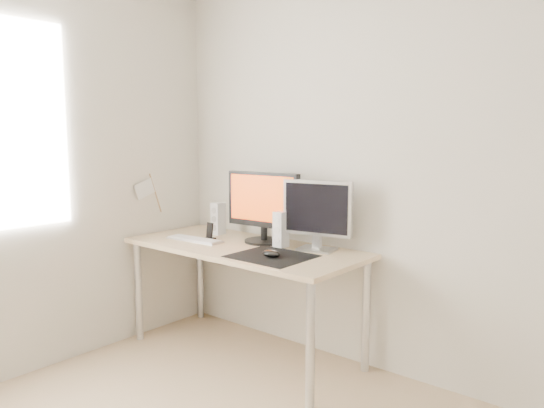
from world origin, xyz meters
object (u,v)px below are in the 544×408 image
Objects in this scene: main_monitor at (263,204)px; speaker_left at (218,218)px; keyboard at (194,239)px; desk at (244,257)px; speaker_right at (281,229)px; phone_dock at (210,234)px; mouse at (271,254)px; second_monitor at (317,212)px.

main_monitor reaches higher than speaker_left.
desk is at bearing 14.55° from keyboard.
speaker_right reaches higher than phone_dock.
phone_dock is (-0.52, -0.13, -0.08)m from speaker_right.
mouse is 0.52× the size of speaker_left.
mouse is 0.67m from phone_dock.
second_monitor reaches higher than speaker_right.
keyboard is (-0.81, -0.28, -0.23)m from second_monitor.
main_monitor is at bearing -1.39° from speaker_left.
mouse is 0.72m from keyboard.
main_monitor is 0.53m from keyboard.
desk is at bearing -22.45° from speaker_left.
keyboard is 0.11m from phone_dock.
keyboard reaches higher than desk.
desk is at bearing 1.54° from phone_dock.
mouse reaches higher than keyboard.
mouse is at bearing -105.75° from second_monitor.
speaker_left is (-0.43, 0.01, -0.14)m from main_monitor.
speaker_right is (0.18, -0.04, -0.14)m from main_monitor.
speaker_right reaches higher than desk.
main_monitor is 0.23m from speaker_right.
desk is 6.99× the size of speaker_right.
second_monitor is 0.80m from phone_dock.
desk is 2.90× the size of main_monitor.
mouse is 0.52× the size of speaker_right.
main_monitor is 1.29× the size of keyboard.
keyboard is (-0.37, -0.09, 0.09)m from desk.
second_monitor is 0.89m from keyboard.
main_monitor reaches higher than phone_dock.
desk is 0.33m from phone_dock.
phone_dock is at bearing 168.35° from mouse.
second_monitor is at bearing 16.82° from speaker_right.
speaker_left is 0.21m from phone_dock.
mouse is at bearing -43.29° from main_monitor.
keyboard is at bearing -160.81° from second_monitor.
main_monitor is 4.69× the size of phone_dock.
desk is 0.31m from speaker_right.
second_monitor is at bearing 14.57° from phone_dock.
desk is 0.47m from speaker_left.
main_monitor is (-0.32, 0.30, 0.23)m from mouse.
phone_dock is at bearing -154.27° from main_monitor.
keyboard is at bearing -147.86° from main_monitor.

